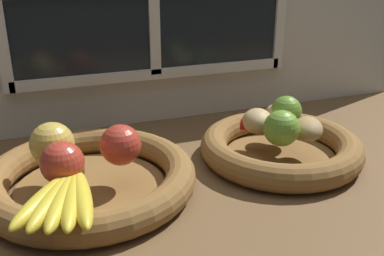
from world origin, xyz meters
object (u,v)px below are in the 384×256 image
(apple_red_front, at_px, (62,163))
(potato_back, at_px, (280,115))
(potato_oblong, at_px, (257,121))
(potato_large, at_px, (283,125))
(fruit_bowl_right, at_px, (281,148))
(apple_red_right, at_px, (121,145))
(banana_bunch_front, at_px, (64,197))
(fruit_bowl_left, at_px, (90,178))
(lime_far, at_px, (286,111))
(chili_pepper, at_px, (278,127))
(lime_near, at_px, (281,128))
(potato_small, at_px, (308,129))
(apple_golden_left, at_px, (52,144))

(apple_red_front, bearing_deg, potato_back, 12.98)
(potato_oblong, bearing_deg, potato_large, -37.87)
(fruit_bowl_right, relative_size, apple_red_right, 4.58)
(fruit_bowl_right, xyz_separation_m, apple_red_front, (-0.42, -0.05, 0.06))
(banana_bunch_front, bearing_deg, fruit_bowl_left, 68.15)
(lime_far, bearing_deg, chili_pepper, -138.98)
(potato_back, relative_size, lime_far, 1.25)
(apple_red_front, bearing_deg, banana_bunch_front, -94.65)
(banana_bunch_front, height_order, chili_pepper, banana_bunch_front)
(fruit_bowl_right, height_order, potato_large, potato_large)
(banana_bunch_front, bearing_deg, lime_near, 11.62)
(potato_large, bearing_deg, potato_back, 65.56)
(fruit_bowl_left, distance_m, fruit_bowl_right, 0.37)
(fruit_bowl_right, bearing_deg, banana_bunch_front, -163.77)
(apple_red_right, distance_m, potato_back, 0.35)
(banana_bunch_front, bearing_deg, apple_red_right, 45.60)
(fruit_bowl_right, relative_size, lime_near, 4.76)
(potato_small, height_order, lime_far, lime_far)
(potato_oblong, xyz_separation_m, potato_small, (0.07, -0.07, -0.00))
(potato_small, bearing_deg, apple_golden_left, 173.34)
(lime_far, distance_m, chili_pepper, 0.05)
(potato_large, distance_m, lime_far, 0.05)
(fruit_bowl_right, bearing_deg, chili_pepper, 94.74)
(banana_bunch_front, height_order, lime_near, lime_near)
(banana_bunch_front, bearing_deg, apple_red_front, 85.35)
(fruit_bowl_left, bearing_deg, potato_back, 6.86)
(potato_back, bearing_deg, chili_pepper, -122.99)
(fruit_bowl_left, bearing_deg, apple_red_front, -129.19)
(apple_red_front, height_order, potato_back, apple_red_front)
(potato_small, bearing_deg, fruit_bowl_right, 135.00)
(banana_bunch_front, bearing_deg, lime_far, 19.91)
(fruit_bowl_right, bearing_deg, apple_red_front, -172.68)
(apple_red_front, distance_m, apple_golden_left, 0.07)
(apple_red_front, distance_m, potato_back, 0.45)
(lime_far, bearing_deg, fruit_bowl_right, -127.87)
(chili_pepper, bearing_deg, fruit_bowl_right, -53.84)
(fruit_bowl_right, distance_m, apple_red_front, 0.43)
(apple_red_right, xyz_separation_m, lime_far, (0.35, 0.06, -0.00))
(banana_bunch_front, bearing_deg, potato_oblong, 21.77)
(potato_large, height_order, lime_far, lime_far)
(fruit_bowl_left, height_order, banana_bunch_front, banana_bunch_front)
(fruit_bowl_right, relative_size, potato_back, 4.09)
(apple_red_right, bearing_deg, potato_large, 3.21)
(apple_golden_left, relative_size, lime_far, 1.19)
(apple_red_right, height_order, chili_pepper, apple_red_right)
(potato_large, distance_m, potato_small, 0.05)
(potato_back, bearing_deg, apple_golden_left, -176.40)
(apple_golden_left, bearing_deg, fruit_bowl_right, -2.59)
(fruit_bowl_left, xyz_separation_m, lime_far, (0.41, 0.04, 0.06))
(fruit_bowl_right, height_order, apple_golden_left, apple_golden_left)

